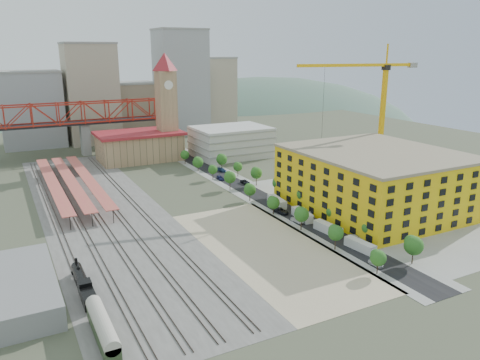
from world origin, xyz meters
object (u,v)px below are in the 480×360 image
tower_crane (376,99)px  site_trailer_b (328,228)px  locomotive (83,284)px  clock_tower (166,96)px  site_trailer_d (277,202)px  car_0 (376,263)px  site_trailer_a (360,246)px  construction_building (375,180)px  coach (103,329)px  site_trailer_c (302,215)px

tower_crane → site_trailer_b: size_ratio=5.45×
locomotive → tower_crane: 124.40m
locomotive → clock_tower: bearing=62.7°
site_trailer_d → car_0: size_ratio=2.44×
site_trailer_a → site_trailer_b: size_ratio=0.94×
clock_tower → tower_crane: (56.48, -73.94, 2.89)m
clock_tower → tower_crane: bearing=-52.6°
site_trailer_d → car_0: bearing=-87.7°
clock_tower → site_trailer_b: bearing=-85.8°
construction_building → clock_tower: bearing=108.8°
construction_building → locomotive: 93.15m
coach → site_trailer_a: size_ratio=1.83×
site_trailer_d → car_0: 48.65m
coach → site_trailer_b: size_ratio=1.73×
clock_tower → site_trailer_d: clock_tower is taller
clock_tower → site_trailer_c: size_ratio=5.42×
clock_tower → locomotive: 129.35m
site_trailer_b → site_trailer_d: size_ratio=0.98×
locomotive → coach: size_ratio=1.20×
site_trailer_b → car_0: bearing=-102.9°
site_trailer_c → site_trailer_b: bearing=-82.9°
locomotive → site_trailer_a: locomotive is taller
locomotive → site_trailer_d: size_ratio=2.04×
construction_building → site_trailer_c: 27.34m
locomotive → car_0: locomotive is taller
car_0 → clock_tower: bearing=89.0°
site_trailer_b → car_0: (-3.00, -21.92, -0.62)m
construction_building → tower_crane: 40.94m
coach → car_0: size_ratio=4.15×
construction_building → locomotive: size_ratio=2.59×
site_trailer_b → construction_building: bearing=15.9°
site_trailer_c → site_trailer_d: size_ratio=1.00×
locomotive → coach: coach is taller
coach → tower_crane: (114.48, 58.58, 28.88)m
construction_building → site_trailer_d: 31.92m
site_trailer_b → car_0: size_ratio=2.40×
coach → tower_crane: bearing=27.1°
locomotive → site_trailer_a: (66.00, -10.60, -0.61)m
clock_tower → car_0: clock_tower is taller
tower_crane → site_trailer_b: bearing=-143.4°
coach → site_trailer_c: 74.68m
locomotive → coach: bearing=-90.0°
clock_tower → site_trailer_c: bearing=-85.3°
construction_building → tower_crane: size_ratio=0.99×
site_trailer_a → car_0: bearing=-115.1°
coach → tower_crane: tower_crane is taller
construction_building → coach: (-92.00, -32.52, -6.70)m
locomotive → site_trailer_c: 67.65m
site_trailer_c → site_trailer_a: bearing=-82.9°
locomotive → site_trailer_c: locomotive is taller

